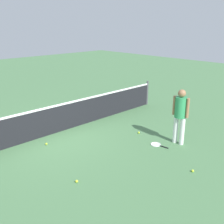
# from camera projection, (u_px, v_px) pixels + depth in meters

# --- Properties ---
(ground_plane) EXTENTS (40.00, 40.00, 0.00)m
(ground_plane) POSITION_uv_depth(u_px,v_px,m) (51.00, 134.00, 8.93)
(ground_plane) COLOR #4C7A4C
(court_net) EXTENTS (10.09, 0.09, 1.07)m
(court_net) POSITION_uv_depth(u_px,v_px,m) (50.00, 120.00, 8.77)
(court_net) COLOR #4C4C51
(court_net) RESTS_ON ground_plane
(player_near_side) EXTENTS (0.37, 0.53, 1.70)m
(player_near_side) POSITION_uv_depth(u_px,v_px,m) (180.00, 112.00, 7.96)
(player_near_side) COLOR white
(player_near_side) RESTS_ON ground_plane
(tennis_racket_near_player) EXTENTS (0.35, 0.60, 0.03)m
(tennis_racket_near_player) POSITION_uv_depth(u_px,v_px,m) (157.00, 145.00, 8.15)
(tennis_racket_near_player) COLOR white
(tennis_racket_near_player) RESTS_ON ground_plane
(tennis_ball_near_player) EXTENTS (0.07, 0.07, 0.07)m
(tennis_ball_near_player) POSITION_uv_depth(u_px,v_px,m) (193.00, 171.00, 6.68)
(tennis_ball_near_player) COLOR #C6E033
(tennis_ball_near_player) RESTS_ON ground_plane
(tennis_ball_by_net) EXTENTS (0.07, 0.07, 0.07)m
(tennis_ball_by_net) POSITION_uv_depth(u_px,v_px,m) (77.00, 181.00, 6.24)
(tennis_ball_by_net) COLOR #C6E033
(tennis_ball_by_net) RESTS_ON ground_plane
(tennis_ball_midcourt) EXTENTS (0.07, 0.07, 0.07)m
(tennis_ball_midcourt) POSITION_uv_depth(u_px,v_px,m) (46.00, 144.00, 8.15)
(tennis_ball_midcourt) COLOR #C6E033
(tennis_ball_midcourt) RESTS_ON ground_plane
(tennis_ball_baseline) EXTENTS (0.07, 0.07, 0.07)m
(tennis_ball_baseline) POSITION_uv_depth(u_px,v_px,m) (139.00, 133.00, 8.99)
(tennis_ball_baseline) COLOR #C6E033
(tennis_ball_baseline) RESTS_ON ground_plane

